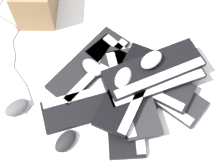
% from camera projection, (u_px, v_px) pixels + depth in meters
% --- Properties ---
extents(ground_plane, '(3.20, 3.20, 0.00)m').
position_uv_depth(ground_plane, '(102.00, 93.00, 1.42)').
color(ground_plane, white).
extents(keyboard_0, '(0.46, 0.21, 0.03)m').
position_uv_depth(keyboard_0, '(124.00, 109.00, 1.37)').
color(keyboard_0, black).
rests_on(keyboard_0, ground).
extents(keyboard_1, '(0.44, 0.39, 0.03)m').
position_uv_depth(keyboard_1, '(158.00, 88.00, 1.41)').
color(keyboard_1, '#232326').
rests_on(keyboard_1, ground).
extents(keyboard_2, '(0.45, 0.37, 0.03)m').
position_uv_depth(keyboard_2, '(129.00, 70.00, 1.46)').
color(keyboard_2, black).
rests_on(keyboard_2, ground).
extents(keyboard_3, '(0.39, 0.44, 0.03)m').
position_uv_depth(keyboard_3, '(89.00, 65.00, 1.47)').
color(keyboard_3, black).
rests_on(keyboard_3, ground).
extents(keyboard_4, '(0.19, 0.45, 0.03)m').
position_uv_depth(keyboard_4, '(92.00, 105.00, 1.38)').
color(keyboard_4, black).
rests_on(keyboard_4, ground).
extents(keyboard_5, '(0.40, 0.43, 0.03)m').
position_uv_depth(keyboard_5, '(145.00, 79.00, 1.40)').
color(keyboard_5, black).
rests_on(keyboard_5, keyboard_2).
extents(keyboard_6, '(0.22, 0.46, 0.03)m').
position_uv_depth(keyboard_6, '(154.00, 79.00, 1.37)').
color(keyboard_6, black).
rests_on(keyboard_6, keyboard_5).
extents(keyboard_7, '(0.44, 0.16, 0.03)m').
position_uv_depth(keyboard_7, '(132.00, 91.00, 1.37)').
color(keyboard_7, '#232326').
rests_on(keyboard_7, keyboard_0).
extents(keyboard_8, '(0.44, 0.38, 0.03)m').
position_uv_depth(keyboard_8, '(130.00, 88.00, 1.35)').
color(keyboard_8, black).
rests_on(keyboard_8, keyboard_7).
extents(keyboard_9, '(0.24, 0.46, 0.03)m').
position_uv_depth(keyboard_9, '(154.00, 69.00, 1.36)').
color(keyboard_9, black).
rests_on(keyboard_9, keyboard_6).
extents(mouse_0, '(0.12, 0.13, 0.04)m').
position_uv_depth(mouse_0, '(66.00, 141.00, 1.29)').
color(mouse_0, black).
rests_on(mouse_0, ground).
extents(mouse_1, '(0.13, 0.12, 0.04)m').
position_uv_depth(mouse_1, '(160.00, 79.00, 1.40)').
color(mouse_1, black).
rests_on(mouse_1, keyboard_1).
extents(mouse_3, '(0.11, 0.13, 0.04)m').
position_uv_depth(mouse_3, '(17.00, 107.00, 1.37)').
color(mouse_3, '#4C4C51').
rests_on(mouse_3, ground).
extents(mouse_4, '(0.13, 0.12, 0.04)m').
position_uv_depth(mouse_4, '(92.00, 67.00, 1.42)').
color(mouse_4, '#B7B7BC').
rests_on(mouse_4, keyboard_3).
extents(mouse_5, '(0.11, 0.13, 0.04)m').
position_uv_depth(mouse_5, '(151.00, 60.00, 1.34)').
color(mouse_5, silver).
rests_on(mouse_5, keyboard_9).
extents(mouse_6, '(0.13, 0.12, 0.04)m').
position_uv_depth(mouse_6, '(123.00, 79.00, 1.33)').
color(mouse_6, '#B7B7BC').
rests_on(mouse_6, keyboard_8).
extents(cable_0, '(0.70, 0.15, 0.01)m').
position_uv_depth(cable_0, '(14.00, 49.00, 1.53)').
color(cable_0, '#59595B').
rests_on(cable_0, ground).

